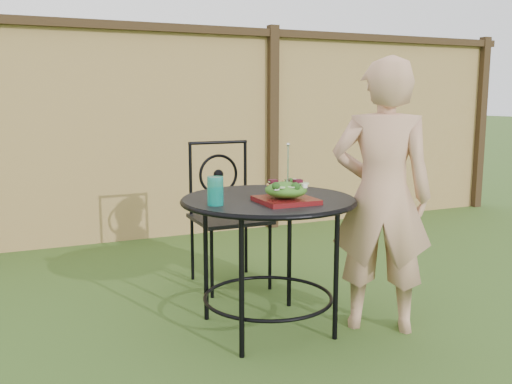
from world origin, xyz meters
TOP-DOWN VIEW (x-y plane):
  - ground at (0.00, 0.00)m, footprint 60.00×60.00m
  - fence at (-0.00, 2.19)m, footprint 8.00×0.12m
  - patio_table at (0.21, -0.08)m, footprint 0.92×0.92m
  - patio_chair at (0.30, 0.76)m, footprint 0.46×0.46m
  - diner at (0.77, -0.30)m, footprint 0.63×0.58m
  - salad_plate at (0.23, -0.24)m, footprint 0.27×0.27m
  - salad at (0.23, -0.24)m, footprint 0.21×0.21m
  - fork at (0.24, -0.24)m, footprint 0.01×0.01m
  - drinking_glass at (-0.11, -0.16)m, footprint 0.08×0.08m

SIDE VIEW (x-z plane):
  - ground at x=0.00m, z-range 0.00..0.00m
  - patio_chair at x=0.30m, z-range 0.03..0.98m
  - patio_table at x=0.21m, z-range 0.22..0.95m
  - diner at x=0.77m, z-range 0.00..1.45m
  - salad_plate at x=0.23m, z-range 0.72..0.75m
  - salad at x=0.23m, z-range 0.75..0.83m
  - drinking_glass at x=-0.11m, z-range 0.72..0.86m
  - fork at x=0.24m, z-range 0.83..1.01m
  - fence at x=0.00m, z-range 0.00..1.90m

